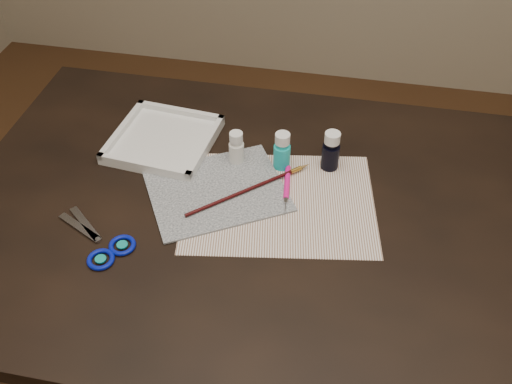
% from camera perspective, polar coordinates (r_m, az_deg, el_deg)
% --- Properties ---
extents(ground, '(3.50, 3.50, 0.02)m').
position_cam_1_polar(ground, '(1.83, -0.00, -18.60)').
color(ground, '#422614').
rests_on(ground, ground).
extents(table, '(1.30, 0.90, 0.75)m').
position_cam_1_polar(table, '(1.50, -0.00, -11.78)').
color(table, black).
rests_on(table, ground).
extents(paper, '(0.45, 0.37, 0.00)m').
position_cam_1_polar(paper, '(1.22, 2.32, -1.01)').
color(paper, white).
rests_on(paper, table).
extents(canvas, '(0.36, 0.34, 0.00)m').
position_cam_1_polar(canvas, '(1.25, -3.93, 0.17)').
color(canvas, black).
rests_on(canvas, paper).
extents(paint_bottle_white, '(0.04, 0.04, 0.08)m').
position_cam_1_polar(paint_bottle_white, '(1.29, -1.97, 4.42)').
color(paint_bottle_white, white).
rests_on(paint_bottle_white, table).
extents(paint_bottle_cyan, '(0.04, 0.04, 0.09)m').
position_cam_1_polar(paint_bottle_cyan, '(1.28, 2.62, 4.14)').
color(paint_bottle_cyan, '#19BDC2').
rests_on(paint_bottle_cyan, table).
extents(paint_bottle_navy, '(0.05, 0.05, 0.10)m').
position_cam_1_polar(paint_bottle_navy, '(1.29, 7.50, 4.12)').
color(paint_bottle_navy, black).
rests_on(paint_bottle_navy, table).
extents(paintbrush, '(0.24, 0.22, 0.01)m').
position_cam_1_polar(paintbrush, '(1.24, -0.55, 0.36)').
color(paintbrush, black).
rests_on(paintbrush, canvas).
extents(craft_knife, '(0.03, 0.15, 0.01)m').
position_cam_1_polar(craft_knife, '(1.24, 3.07, 0.15)').
color(craft_knife, '#EA1487').
rests_on(craft_knife, paper).
extents(scissors, '(0.23, 0.19, 0.01)m').
position_cam_1_polar(scissors, '(1.20, -16.31, -4.33)').
color(scissors, silver).
rests_on(scissors, table).
extents(palette_tray, '(0.25, 0.25, 0.03)m').
position_cam_1_polar(palette_tray, '(1.38, -9.23, 5.25)').
color(palette_tray, white).
rests_on(palette_tray, table).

